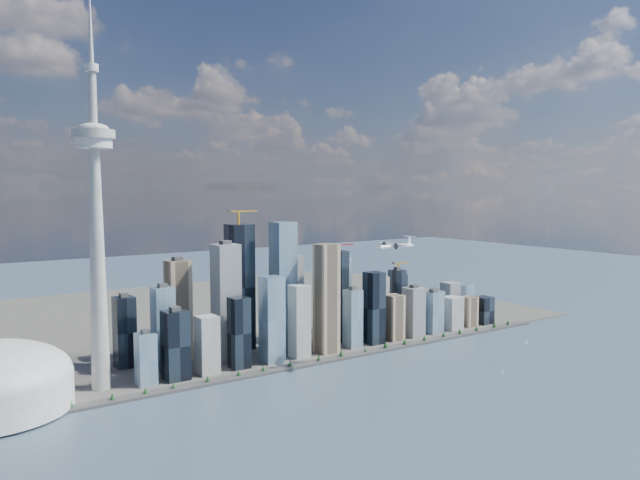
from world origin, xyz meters
TOP-DOWN VIEW (x-y plane):
  - ground at (0.00, 0.00)m, footprint 4000.00×4000.00m
  - seawall at (0.00, 250.00)m, footprint 1100.00×22.00m
  - land at (0.00, 700.00)m, footprint 1400.00×900.00m
  - shoreline_trees at (0.00, 250.00)m, footprint 960.53×7.20m
  - skyscraper_cluster at (59.62, 336.82)m, footprint 736.00×142.00m
  - needle_tower at (-300.00, 310.00)m, footprint 56.00×56.00m
  - airplane at (114.35, 165.04)m, footprint 78.50×69.30m
  - sailboat_west at (229.71, 46.70)m, footprint 5.79×3.44m
  - sailboat_east at (408.02, 139.41)m, footprint 6.49×2.30m

SIDE VIEW (x-z plane):
  - ground at x=0.00m, z-range 0.00..0.00m
  - land at x=0.00m, z-range 0.00..3.00m
  - seawall at x=0.00m, z-range 0.00..4.00m
  - sailboat_west at x=229.71m, z-range -1.48..6.76m
  - sailboat_east at x=408.02m, z-range -1.61..7.36m
  - shoreline_trees at x=0.00m, z-range 4.38..13.18m
  - skyscraper_cluster at x=59.62m, z-range -46.45..196.72m
  - airplane at x=114.35m, z-range 182.66..201.84m
  - needle_tower at x=-300.00m, z-range -39.41..511.09m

